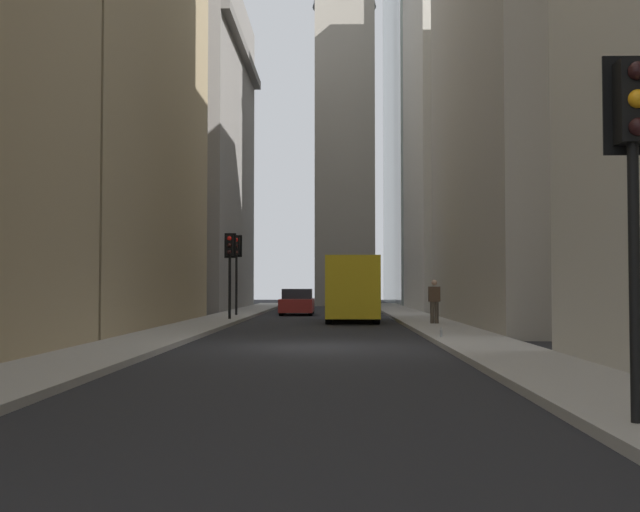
% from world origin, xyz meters
% --- Properties ---
extents(ground_plane, '(135.00, 135.00, 0.00)m').
position_xyz_m(ground_plane, '(0.00, 0.00, 0.00)').
color(ground_plane, black).
extents(sidewalk_right, '(90.00, 2.20, 0.14)m').
position_xyz_m(sidewalk_right, '(0.00, 4.50, 0.07)').
color(sidewalk_right, gray).
rests_on(sidewalk_right, ground_plane).
extents(sidewalk_left, '(90.00, 2.20, 0.14)m').
position_xyz_m(sidewalk_left, '(0.00, -4.50, 0.07)').
color(sidewalk_left, gray).
rests_on(sidewalk_left, ground_plane).
extents(building_left_far, '(12.85, 10.50, 26.46)m').
position_xyz_m(building_left_far, '(29.27, -10.59, 13.24)').
color(building_left_far, '#B7B2A5').
rests_on(building_left_far, ground_plane).
extents(building_left_midfar, '(17.08, 10.00, 19.83)m').
position_xyz_m(building_left_midfar, '(10.59, -10.60, 9.92)').
color(building_left_midfar, gray).
rests_on(building_left_midfar, ground_plane).
extents(building_right_far, '(17.86, 10.50, 21.06)m').
position_xyz_m(building_right_far, '(30.66, 10.59, 10.54)').
color(building_right_far, gray).
rests_on(building_right_far, ground_plane).
extents(building_right_midfar, '(17.22, 10.00, 21.83)m').
position_xyz_m(building_right_midfar, '(8.97, 10.60, 10.91)').
color(building_right_midfar, '#9E8966').
rests_on(building_right_midfar, ground_plane).
extents(church_spire, '(5.17, 5.17, 35.39)m').
position_xyz_m(church_spire, '(42.25, -1.43, 18.45)').
color(church_spire, gray).
rests_on(church_spire, ground_plane).
extents(delivery_truck, '(6.46, 2.25, 2.84)m').
position_xyz_m(delivery_truck, '(14.19, -1.40, 1.46)').
color(delivery_truck, yellow).
rests_on(delivery_truck, ground_plane).
extents(sedan_red, '(4.30, 1.78, 1.42)m').
position_xyz_m(sedan_red, '(22.23, 1.40, 0.66)').
color(sedan_red, maroon).
rests_on(sedan_red, ground_plane).
extents(traffic_light_foreground, '(0.43, 0.52, 3.99)m').
position_xyz_m(traffic_light_foreground, '(-12.09, -3.90, 3.07)').
color(traffic_light_foreground, black).
rests_on(traffic_light_foreground, sidewalk_left).
extents(traffic_light_midblock, '(0.43, 0.52, 3.78)m').
position_xyz_m(traffic_light_midblock, '(13.74, 3.95, 2.91)').
color(traffic_light_midblock, black).
rests_on(traffic_light_midblock, sidewalk_right).
extents(traffic_light_far_junction, '(0.43, 0.52, 3.99)m').
position_xyz_m(traffic_light_far_junction, '(18.31, 4.24, 3.07)').
color(traffic_light_far_junction, black).
rests_on(traffic_light_far_junction, sidewalk_right).
extents(pedestrian, '(0.26, 0.44, 1.68)m').
position_xyz_m(pedestrian, '(9.74, -4.51, 1.06)').
color(pedestrian, '#473D33').
rests_on(pedestrian, sidewalk_left).
extents(discarded_bottle, '(0.07, 0.07, 0.27)m').
position_xyz_m(discarded_bottle, '(1.77, -3.70, 0.25)').
color(discarded_bottle, '#999EA3').
rests_on(discarded_bottle, sidewalk_left).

